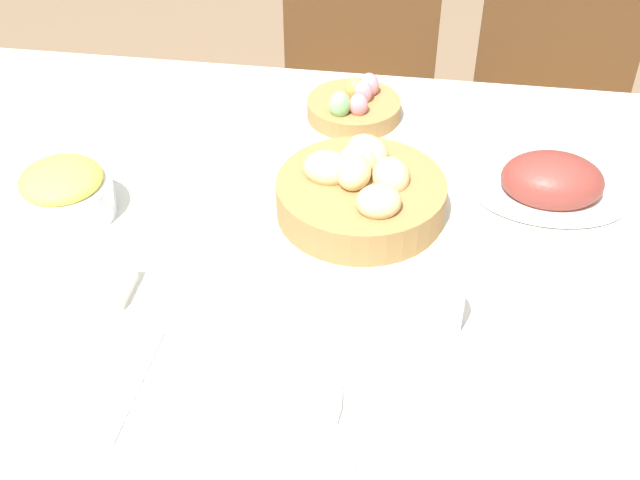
# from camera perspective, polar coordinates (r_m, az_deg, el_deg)

# --- Properties ---
(dining_table) EXTENTS (1.82, 1.05, 0.76)m
(dining_table) POSITION_cam_1_polar(r_m,az_deg,el_deg) (1.56, -0.74, -9.93)
(dining_table) COLOR silver
(dining_table) RESTS_ON ground
(chair_far_center) EXTENTS (0.45, 0.45, 0.96)m
(chair_far_center) POSITION_cam_1_polar(r_m,az_deg,el_deg) (2.18, 2.21, 10.59)
(chair_far_center) COLOR brown
(chair_far_center) RESTS_ON ground
(chair_far_right) EXTENTS (0.44, 0.44, 0.96)m
(chair_far_right) POSITION_cam_1_polar(r_m,az_deg,el_deg) (2.20, 16.52, 9.15)
(chair_far_right) COLOR brown
(chair_far_right) RESTS_ON ground
(bread_basket) EXTENTS (0.28, 0.28, 0.10)m
(bread_basket) POSITION_cam_1_polar(r_m,az_deg,el_deg) (1.31, 2.93, 3.49)
(bread_basket) COLOR #9E7542
(bread_basket) RESTS_ON dining_table
(egg_basket) EXTENTS (0.18, 0.18, 0.08)m
(egg_basket) POSITION_cam_1_polar(r_m,az_deg,el_deg) (1.57, 2.46, 9.54)
(egg_basket) COLOR #9E7542
(egg_basket) RESTS_ON dining_table
(ham_platter) EXTENTS (0.26, 0.18, 0.09)m
(ham_platter) POSITION_cam_1_polar(r_m,az_deg,el_deg) (1.40, 16.15, 3.91)
(ham_platter) COLOR white
(ham_platter) RESTS_ON dining_table
(pineapple_bowl) EXTENTS (0.16, 0.16, 0.09)m
(pineapple_bowl) POSITION_cam_1_polar(r_m,az_deg,el_deg) (1.36, -17.75, 3.26)
(pineapple_bowl) COLOR silver
(pineapple_bowl) RESTS_ON dining_table
(dinner_plate) EXTENTS (0.24, 0.24, 0.01)m
(dinner_plate) POSITION_cam_1_polar(r_m,az_deg,el_deg) (1.04, -5.20, -11.05)
(dinner_plate) COLOR white
(dinner_plate) RESTS_ON dining_table
(fork) EXTENTS (0.02, 0.19, 0.00)m
(fork) POSITION_cam_1_polar(r_m,az_deg,el_deg) (1.08, -12.89, -10.01)
(fork) COLOR silver
(fork) RESTS_ON dining_table
(knife) EXTENTS (0.02, 0.19, 0.00)m
(knife) POSITION_cam_1_polar(r_m,az_deg,el_deg) (1.03, 2.96, -12.11)
(knife) COLOR silver
(knife) RESTS_ON dining_table
(spoon) EXTENTS (0.02, 0.19, 0.00)m
(spoon) POSITION_cam_1_polar(r_m,az_deg,el_deg) (1.03, 4.66, -12.28)
(spoon) COLOR silver
(spoon) RESTS_ON dining_table
(drinking_cup) EXTENTS (0.08, 0.08, 0.08)m
(drinking_cup) POSITION_cam_1_polar(r_m,az_deg,el_deg) (1.12, 8.06, -4.64)
(drinking_cup) COLOR silver
(drinking_cup) RESTS_ON dining_table
(butter_dish) EXTENTS (0.11, 0.07, 0.03)m
(butter_dish) POSITION_cam_1_polar(r_m,az_deg,el_deg) (1.22, -15.89, -2.95)
(butter_dish) COLOR white
(butter_dish) RESTS_ON dining_table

